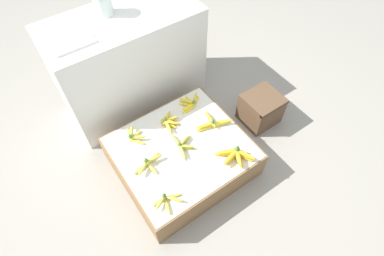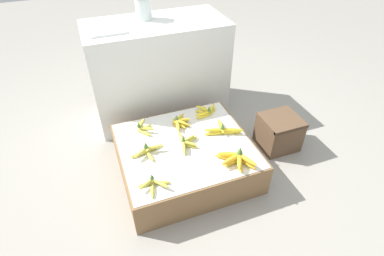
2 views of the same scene
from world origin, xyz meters
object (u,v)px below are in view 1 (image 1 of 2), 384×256
wooden_crate (261,109)px  banana_bunch_middle_midleft (182,145)px  banana_bunch_middle_midright (213,123)px  glass_jar (103,2)px  banana_bunch_middle_left (148,164)px  banana_bunch_back_midright (190,103)px  banana_bunch_back_midleft (168,122)px  banana_bunch_front_left (167,200)px  banana_bunch_front_midright (235,155)px  banana_bunch_back_left (134,136)px  foam_tray_white (72,42)px

wooden_crate → banana_bunch_middle_midleft: banana_bunch_middle_midleft is taller
banana_bunch_middle_midleft → banana_bunch_middle_midright: banana_bunch_middle_midright is taller
glass_jar → banana_bunch_middle_left: bearing=-105.7°
banana_bunch_middle_left → banana_bunch_middle_midleft: bearing=-0.6°
banana_bunch_middle_left → banana_bunch_back_midright: 0.60m
banana_bunch_back_midleft → glass_jar: size_ratio=1.04×
banana_bunch_middle_midleft → banana_bunch_back_midleft: (0.03, 0.23, 0.00)m
banana_bunch_middle_midleft → glass_jar: glass_jar is taller
banana_bunch_back_midleft → banana_bunch_back_midright: 0.24m
wooden_crate → glass_jar: size_ratio=1.63×
wooden_crate → banana_bunch_front_left: bearing=-165.5°
glass_jar → banana_bunch_middle_midleft: bearing=-88.7°
banana_bunch_front_midright → banana_bunch_middle_midright: 0.31m
glass_jar → banana_bunch_back_left: bearing=-109.3°
banana_bunch_front_left → banana_bunch_back_midright: size_ratio=0.96×
banana_bunch_front_midright → banana_bunch_middle_midleft: size_ratio=0.94×
banana_bunch_back_left → banana_bunch_back_midleft: banana_bunch_back_left is taller
banana_bunch_front_left → banana_bunch_back_midright: (0.57, 0.57, 0.00)m
banana_bunch_middle_midleft → banana_bunch_back_midleft: banana_bunch_back_midleft is taller
banana_bunch_front_left → foam_tray_white: bearing=91.5°
banana_bunch_middle_left → banana_bunch_middle_midleft: (0.27, -0.00, -0.00)m
foam_tray_white → banana_bunch_front_midright: bearing=-59.8°
banana_bunch_back_midleft → foam_tray_white: 0.82m
banana_bunch_front_left → banana_bunch_front_midright: bearing=0.6°
glass_jar → wooden_crate: bearing=-48.4°
banana_bunch_back_midleft → banana_bunch_back_midright: banana_bunch_back_midleft is taller
glass_jar → foam_tray_white: 0.36m
banana_bunch_front_midright → banana_bunch_middle_left: (-0.51, 0.28, -0.01)m
banana_bunch_middle_midright → banana_bunch_back_midleft: banana_bunch_middle_midright is taller
banana_bunch_middle_midleft → banana_bunch_middle_midright: size_ratio=0.85×
banana_bunch_middle_midleft → banana_bunch_back_left: bearing=133.1°
banana_bunch_front_midright → banana_bunch_back_left: (-0.49, 0.53, -0.01)m
banana_bunch_middle_midleft → banana_bunch_back_midleft: size_ratio=1.30×
banana_bunch_back_left → glass_jar: bearing=70.7°
banana_bunch_back_midleft → banana_bunch_back_left: bearing=173.4°
banana_bunch_middle_midright → banana_bunch_middle_midleft: bearing=-173.7°
wooden_crate → banana_bunch_front_left: (-1.07, -0.28, 0.14)m
banana_bunch_middle_midright → banana_bunch_front_left: bearing=-152.0°
wooden_crate → banana_bunch_back_midleft: 0.79m
banana_bunch_middle_left → glass_jar: 1.12m
banana_bunch_middle_midleft → banana_bunch_middle_midright: (0.29, 0.03, 0.01)m
banana_bunch_back_midleft → glass_jar: glass_jar is taller
banana_bunch_back_midleft → foam_tray_white: size_ratio=0.70×
banana_bunch_back_midright → banana_bunch_middle_midright: bearing=-84.5°
wooden_crate → banana_bunch_front_left: 1.12m
banana_bunch_front_midright → banana_bunch_back_midleft: banana_bunch_front_midright is taller
banana_bunch_front_midright → banana_bunch_back_midright: size_ratio=1.07×
banana_bunch_back_left → glass_jar: size_ratio=1.14×
banana_bunch_back_midright → glass_jar: 0.92m
banana_bunch_front_midright → banana_bunch_middle_midleft: banana_bunch_front_midright is taller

